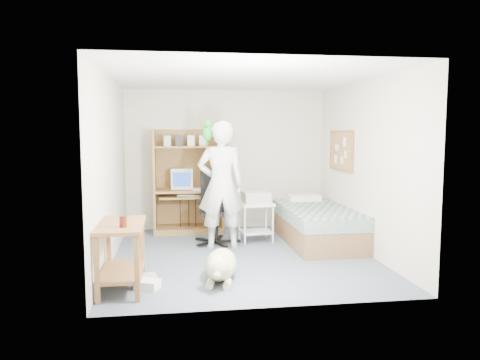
{
  "coord_description": "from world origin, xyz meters",
  "views": [
    {
      "loc": [
        -0.97,
        -6.46,
        1.77
      ],
      "look_at": [
        0.02,
        0.35,
        1.05
      ],
      "focal_mm": 35.0,
      "sensor_mm": 36.0,
      "label": 1
    }
  ],
  "objects_px": {
    "computer_hutch": "(188,185)",
    "person": "(221,185)",
    "office_chair": "(216,217)",
    "dog": "(221,265)",
    "bed": "(317,225)",
    "side_desk": "(121,246)",
    "printer_cart": "(256,216)"
  },
  "relations": [
    {
      "from": "computer_hutch",
      "to": "person",
      "type": "bearing_deg",
      "value": -70.27
    },
    {
      "from": "computer_hutch",
      "to": "office_chair",
      "type": "height_order",
      "value": "computer_hutch"
    },
    {
      "from": "person",
      "to": "dog",
      "type": "xyz_separation_m",
      "value": [
        -0.17,
        -1.54,
        -0.77
      ]
    },
    {
      "from": "office_chair",
      "to": "person",
      "type": "distance_m",
      "value": 0.63
    },
    {
      "from": "bed",
      "to": "side_desk",
      "type": "height_order",
      "value": "side_desk"
    },
    {
      "from": "computer_hutch",
      "to": "office_chair",
      "type": "xyz_separation_m",
      "value": [
        0.4,
        -0.94,
        -0.41
      ]
    },
    {
      "from": "dog",
      "to": "side_desk",
      "type": "bearing_deg",
      "value": -161.73
    },
    {
      "from": "computer_hutch",
      "to": "person",
      "type": "xyz_separation_m",
      "value": [
        0.45,
        -1.25,
        0.14
      ]
    },
    {
      "from": "bed",
      "to": "office_chair",
      "type": "xyz_separation_m",
      "value": [
        -1.6,
        0.18,
        0.12
      ]
    },
    {
      "from": "office_chair",
      "to": "person",
      "type": "relative_size",
      "value": 0.6
    },
    {
      "from": "person",
      "to": "printer_cart",
      "type": "height_order",
      "value": "person"
    },
    {
      "from": "computer_hutch",
      "to": "office_chair",
      "type": "relative_size",
      "value": 1.56
    },
    {
      "from": "bed",
      "to": "side_desk",
      "type": "xyz_separation_m",
      "value": [
        -2.85,
        -1.82,
        0.21
      ]
    },
    {
      "from": "office_chair",
      "to": "dog",
      "type": "xyz_separation_m",
      "value": [
        -0.12,
        -1.86,
        -0.22
      ]
    },
    {
      "from": "side_desk",
      "to": "printer_cart",
      "type": "xyz_separation_m",
      "value": [
        1.9,
        2.03,
        -0.08
      ]
    },
    {
      "from": "bed",
      "to": "office_chair",
      "type": "distance_m",
      "value": 1.62
    },
    {
      "from": "side_desk",
      "to": "printer_cart",
      "type": "relative_size",
      "value": 1.6
    },
    {
      "from": "bed",
      "to": "dog",
      "type": "bearing_deg",
      "value": -135.74
    },
    {
      "from": "side_desk",
      "to": "printer_cart",
      "type": "distance_m",
      "value": 2.78
    },
    {
      "from": "office_chair",
      "to": "computer_hutch",
      "type": "bearing_deg",
      "value": 113.13
    },
    {
      "from": "dog",
      "to": "office_chair",
      "type": "bearing_deg",
      "value": 97.52
    },
    {
      "from": "side_desk",
      "to": "bed",
      "type": "bearing_deg",
      "value": 32.5
    },
    {
      "from": "dog",
      "to": "person",
      "type": "bearing_deg",
      "value": 94.97
    },
    {
      "from": "person",
      "to": "printer_cart",
      "type": "relative_size",
      "value": 3.07
    },
    {
      "from": "side_desk",
      "to": "person",
      "type": "relative_size",
      "value": 0.52
    },
    {
      "from": "bed",
      "to": "office_chair",
      "type": "height_order",
      "value": "office_chair"
    },
    {
      "from": "side_desk",
      "to": "person",
      "type": "distance_m",
      "value": 2.18
    },
    {
      "from": "computer_hutch",
      "to": "bed",
      "type": "relative_size",
      "value": 0.89
    },
    {
      "from": "bed",
      "to": "office_chair",
      "type": "bearing_deg",
      "value": 173.42
    },
    {
      "from": "office_chair",
      "to": "dog",
      "type": "bearing_deg",
      "value": -93.47
    },
    {
      "from": "office_chair",
      "to": "dog",
      "type": "relative_size",
      "value": 1.01
    },
    {
      "from": "computer_hutch",
      "to": "bed",
      "type": "height_order",
      "value": "computer_hutch"
    }
  ]
}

